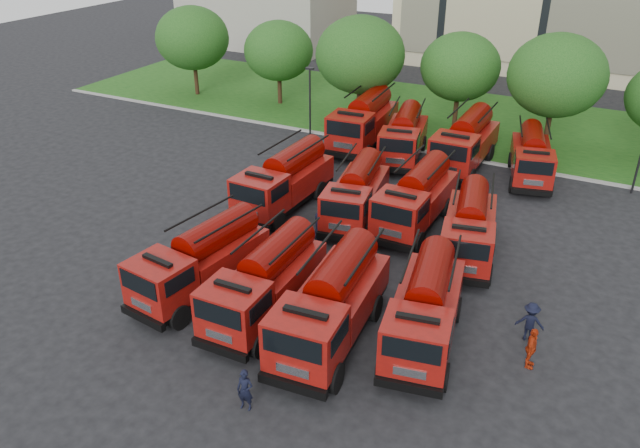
# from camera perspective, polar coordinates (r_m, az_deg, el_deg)

# --- Properties ---
(ground) EXTENTS (140.00, 140.00, 0.00)m
(ground) POSITION_cam_1_polar(r_m,az_deg,el_deg) (29.13, 0.62, -5.38)
(ground) COLOR black
(ground) RESTS_ON ground
(lawn) EXTENTS (70.00, 16.00, 0.12)m
(lawn) POSITION_cam_1_polar(r_m,az_deg,el_deg) (51.53, 13.85, 9.13)
(lawn) COLOR #144612
(lawn) RESTS_ON ground
(curb) EXTENTS (70.00, 0.30, 0.14)m
(curb) POSITION_cam_1_polar(r_m,az_deg,el_deg) (44.12, 11.15, 6.25)
(curb) COLOR gray
(curb) RESTS_ON ground
(tree_0) EXTENTS (6.30, 6.30, 7.70)m
(tree_0) POSITION_cam_1_polar(r_m,az_deg,el_deg) (57.02, -11.59, 16.32)
(tree_0) COLOR #382314
(tree_0) RESTS_ON ground
(tree_1) EXTENTS (5.71, 5.71, 6.98)m
(tree_1) POSITION_cam_1_polar(r_m,az_deg,el_deg) (53.45, -3.81, 15.53)
(tree_1) COLOR #382314
(tree_1) RESTS_ON ground
(tree_2) EXTENTS (6.72, 6.72, 8.22)m
(tree_2) POSITION_cam_1_polar(r_m,az_deg,el_deg) (48.40, 3.69, 15.19)
(tree_2) COLOR #382314
(tree_2) RESTS_ON ground
(tree_3) EXTENTS (5.88, 5.88, 7.19)m
(tree_3) POSITION_cam_1_polar(r_m,az_deg,el_deg) (48.63, 12.70, 13.84)
(tree_3) COLOR #382314
(tree_3) RESTS_ON ground
(tree_4) EXTENTS (6.55, 6.55, 8.01)m
(tree_4) POSITION_cam_1_polar(r_m,az_deg,el_deg) (45.84, 20.85, 12.58)
(tree_4) COLOR #382314
(tree_4) RESTS_ON ground
(lamp_post_0) EXTENTS (0.60, 0.25, 5.11)m
(lamp_post_0) POSITION_cam_1_polar(r_m,az_deg,el_deg) (46.11, -0.93, 11.44)
(lamp_post_0) COLOR black
(lamp_post_0) RESTS_ON ground
(fire_truck_0) EXTENTS (3.36, 7.32, 3.21)m
(fire_truck_0) POSITION_cam_1_polar(r_m,az_deg,el_deg) (28.21, -10.84, -3.28)
(fire_truck_0) COLOR black
(fire_truck_0) RESTS_ON ground
(fire_truck_1) EXTENTS (2.72, 7.15, 3.23)m
(fire_truck_1) POSITION_cam_1_polar(r_m,az_deg,el_deg) (26.34, -5.00, -5.26)
(fire_truck_1) COLOR black
(fire_truck_1) RESTS_ON ground
(fire_truck_2) EXTENTS (3.25, 7.74, 3.44)m
(fire_truck_2) POSITION_cam_1_polar(r_m,az_deg,el_deg) (24.76, 1.06, -7.27)
(fire_truck_2) COLOR black
(fire_truck_2) RESTS_ON ground
(fire_truck_3) EXTENTS (3.62, 7.35, 3.20)m
(fire_truck_3) POSITION_cam_1_polar(r_m,az_deg,el_deg) (25.05, 9.59, -7.58)
(fire_truck_3) COLOR black
(fire_truck_3) RESTS_ON ground
(fire_truck_4) EXTENTS (2.93, 7.51, 3.38)m
(fire_truck_4) POSITION_cam_1_polar(r_m,az_deg,el_deg) (35.31, -3.26, 4.01)
(fire_truck_4) COLOR black
(fire_truck_4) RESTS_ON ground
(fire_truck_5) EXTENTS (3.49, 7.14, 3.11)m
(fire_truck_5) POSITION_cam_1_polar(r_m,az_deg,el_deg) (34.09, 3.33, 2.85)
(fire_truck_5) COLOR black
(fire_truck_5) RESTS_ON ground
(fire_truck_6) EXTENTS (2.76, 7.25, 3.28)m
(fire_truck_6) POSITION_cam_1_polar(r_m,az_deg,el_deg) (33.67, 8.78, 2.37)
(fire_truck_6) COLOR black
(fire_truck_6) RESTS_ON ground
(fire_truck_7) EXTENTS (3.67, 7.18, 3.12)m
(fire_truck_7) POSITION_cam_1_polar(r_m,az_deg,el_deg) (31.38, 13.51, -0.27)
(fire_truck_7) COLOR black
(fire_truck_7) RESTS_ON ground
(fire_truck_8) EXTENTS (3.34, 8.16, 3.64)m
(fire_truck_8) POSITION_cam_1_polar(r_m,az_deg,el_deg) (44.63, 4.01, 9.37)
(fire_truck_8) COLOR black
(fire_truck_8) RESTS_ON ground
(fire_truck_9) EXTENTS (3.87, 7.48, 3.25)m
(fire_truck_9) POSITION_cam_1_polar(r_m,az_deg,el_deg) (42.56, 7.67, 7.97)
(fire_truck_9) COLOR black
(fire_truck_9) RESTS_ON ground
(fire_truck_10) EXTENTS (2.93, 7.78, 3.52)m
(fire_truck_10) POSITION_cam_1_polar(r_m,az_deg,el_deg) (41.74, 13.13, 7.28)
(fire_truck_10) COLOR black
(fire_truck_10) RESTS_ON ground
(fire_truck_11) EXTENTS (3.72, 6.98, 3.02)m
(fire_truck_11) POSITION_cam_1_polar(r_m,az_deg,el_deg) (41.25, 18.79, 5.87)
(fire_truck_11) COLOR black
(fire_truck_11) RESTS_ON ground
(firefighter_0) EXTENTS (0.66, 0.52, 1.65)m
(firefighter_0) POSITION_cam_1_polar(r_m,az_deg,el_deg) (23.02, -6.74, -16.35)
(firefighter_0) COLOR black
(firefighter_0) RESTS_ON ground
(firefighter_1) EXTENTS (0.90, 0.62, 1.70)m
(firefighter_1) POSITION_cam_1_polar(r_m,az_deg,el_deg) (25.44, -5.10, -11.17)
(firefighter_1) COLOR black
(firefighter_1) RESTS_ON ground
(firefighter_2) EXTENTS (0.61, 1.04, 1.75)m
(firefighter_2) POSITION_cam_1_polar(r_m,az_deg,el_deg) (25.75, 18.45, -12.23)
(firefighter_2) COLOR #AD2A0D
(firefighter_2) RESTS_ON ground
(firefighter_3) EXTENTS (1.19, 0.73, 1.74)m
(firefighter_3) POSITION_cam_1_polar(r_m,az_deg,el_deg) (27.10, 18.38, -9.95)
(firefighter_3) COLOR black
(firefighter_3) RESTS_ON ground
(firefighter_4) EXTENTS (0.85, 0.85, 1.48)m
(firefighter_4) POSITION_cam_1_polar(r_m,az_deg,el_deg) (32.75, -0.14, -1.30)
(firefighter_4) COLOR black
(firefighter_4) RESTS_ON ground
(firefighter_5) EXTENTS (1.74, 0.84, 1.83)m
(firefighter_5) POSITION_cam_1_polar(r_m,az_deg,el_deg) (30.80, 12.63, -4.12)
(firefighter_5) COLOR black
(firefighter_5) RESTS_ON ground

